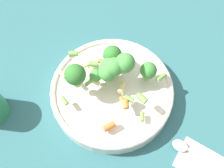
# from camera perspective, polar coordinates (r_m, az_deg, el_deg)

# --- Properties ---
(ground_plane) EXTENTS (3.00, 3.00, 0.00)m
(ground_plane) POSITION_cam_1_polar(r_m,az_deg,el_deg) (0.65, -0.00, -2.56)
(ground_plane) COLOR #2D6066
(bowl) EXTENTS (0.29, 0.29, 0.04)m
(bowl) POSITION_cam_1_polar(r_m,az_deg,el_deg) (0.63, -0.00, -1.62)
(bowl) COLOR silver
(bowl) RESTS_ON ground_plane
(pasta_salad) EXTENTS (0.25, 0.20, 0.09)m
(pasta_salad) POSITION_cam_1_polar(r_m,az_deg,el_deg) (0.58, -0.34, 3.47)
(pasta_salad) COLOR #8CB766
(pasta_salad) RESTS_ON bowl
(napkin) EXTENTS (0.13, 0.14, 0.01)m
(napkin) POSITION_cam_1_polar(r_m,az_deg,el_deg) (0.63, 19.41, -16.21)
(napkin) COLOR beige
(napkin) RESTS_ON ground_plane
(spoon) EXTENTS (0.14, 0.13, 0.01)m
(spoon) POSITION_cam_1_polar(r_m,az_deg,el_deg) (0.62, 17.93, -14.10)
(spoon) COLOR silver
(spoon) RESTS_ON napkin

